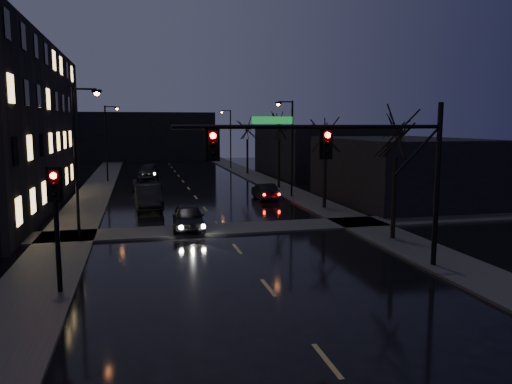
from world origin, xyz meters
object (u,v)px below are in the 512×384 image
oncoming_car_c (147,185)px  oncoming_car_a (188,218)px  oncoming_car_b (148,197)px  lead_car (265,191)px  oncoming_car_d (148,171)px

oncoming_car_c → oncoming_car_a: bearing=-87.8°
oncoming_car_b → lead_car: size_ratio=1.27×
oncoming_car_b → lead_car: oncoming_car_b is taller
oncoming_car_a → lead_car: 12.83m
oncoming_car_b → lead_car: (9.33, 2.35, -0.18)m
oncoming_car_c → lead_car: size_ratio=1.23×
oncoming_car_a → oncoming_car_c: 17.38m
oncoming_car_c → lead_car: 11.44m
oncoming_car_d → oncoming_car_c: bearing=-86.5°
oncoming_car_d → lead_car: bearing=-59.5°
oncoming_car_c → oncoming_car_d: 12.28m
oncoming_car_c → oncoming_car_d: oncoming_car_d is taller
oncoming_car_d → oncoming_car_a: bearing=-81.5°
oncoming_car_c → lead_car: oncoming_car_c is taller
oncoming_car_b → oncoming_car_d: bearing=86.2°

